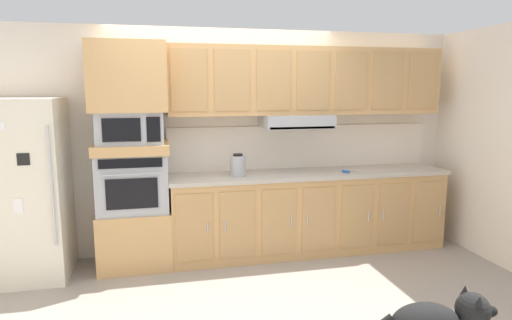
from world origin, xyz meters
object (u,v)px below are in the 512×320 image
(microwave, at_px, (131,127))
(refrigerator, at_px, (24,190))
(screwdriver, at_px, (346,171))
(built_in_oven, at_px, (133,182))
(electric_kettle, at_px, (238,165))

(microwave, bearing_deg, refrigerator, -176.18)
(screwdriver, bearing_deg, built_in_oven, 177.00)
(screwdriver, height_order, electric_kettle, electric_kettle)
(built_in_oven, distance_m, electric_kettle, 1.10)
(screwdriver, relative_size, electric_kettle, 0.67)
(microwave, height_order, electric_kettle, microwave)
(built_in_oven, distance_m, screwdriver, 2.31)
(refrigerator, distance_m, electric_kettle, 2.11)
(built_in_oven, xyz_separation_m, electric_kettle, (1.09, -0.05, 0.13))
(electric_kettle, bearing_deg, refrigerator, -179.45)
(refrigerator, distance_m, screwdriver, 3.32)
(microwave, bearing_deg, screwdriver, -3.00)
(refrigerator, xyz_separation_m, microwave, (1.01, 0.07, 0.58))
(microwave, distance_m, screwdriver, 2.37)
(screwdriver, bearing_deg, electric_kettle, 176.54)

